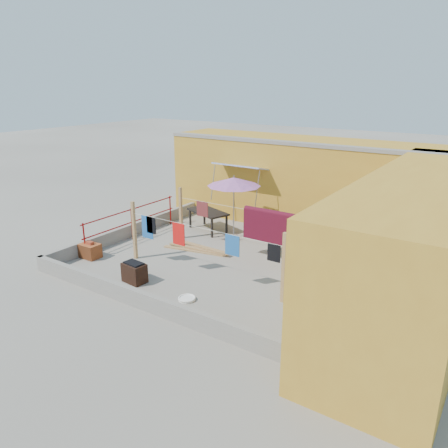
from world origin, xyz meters
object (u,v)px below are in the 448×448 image
(outdoor_table, at_px, (208,213))
(white_basin, at_px, (187,299))
(water_jug_b, at_px, (331,249))
(green_hose, at_px, (376,261))
(plant_back_a, at_px, (309,227))
(brick_stack, at_px, (90,251))
(water_jug_a, at_px, (362,274))
(brazier, at_px, (134,272))
(patio_umbrella, at_px, (234,182))

(outdoor_table, bearing_deg, white_basin, -59.62)
(water_jug_b, bearing_deg, outdoor_table, -176.02)
(green_hose, relative_size, plant_back_a, 0.59)
(water_jug_b, height_order, green_hose, water_jug_b)
(brick_stack, height_order, water_jug_a, brick_stack)
(outdoor_table, bearing_deg, plant_back_a, 20.06)
(water_jug_a, distance_m, plant_back_a, 3.35)
(water_jug_a, relative_size, green_hose, 0.65)
(brick_stack, xyz_separation_m, brazier, (2.38, -0.47, 0.05))
(plant_back_a, bearing_deg, brazier, -113.12)
(outdoor_table, height_order, green_hose, outdoor_table)
(water_jug_b, bearing_deg, patio_umbrella, -173.43)
(outdoor_table, height_order, water_jug_a, outdoor_table)
(outdoor_table, relative_size, brick_stack, 2.87)
(patio_umbrella, distance_m, water_jug_b, 3.87)
(patio_umbrella, xyz_separation_m, brazier, (-0.27, -4.52, -1.68))
(outdoor_table, distance_m, brazier, 4.69)
(patio_umbrella, bearing_deg, water_jug_b, 6.57)
(green_hose, distance_m, plant_back_a, 2.68)
(brick_stack, xyz_separation_m, water_jug_b, (6.04, 4.43, -0.08))
(brazier, height_order, water_jug_b, brazier)
(brick_stack, relative_size, plant_back_a, 0.72)
(outdoor_table, relative_size, water_jug_b, 5.16)
(patio_umbrella, xyz_separation_m, water_jug_b, (3.40, 0.39, -1.81))
(patio_umbrella, bearing_deg, water_jug_a, -10.33)
(plant_back_a, bearing_deg, brick_stack, -132.28)
(white_basin, bearing_deg, patio_umbrella, 108.87)
(brazier, distance_m, green_hose, 7.12)
(patio_umbrella, height_order, white_basin, patio_umbrella)
(white_basin, xyz_separation_m, plant_back_a, (0.67, 5.86, 0.38))
(brick_stack, distance_m, green_hose, 8.70)
(white_basin, distance_m, water_jug_a, 4.88)
(brazier, distance_m, plant_back_a, 6.34)
(outdoor_table, xyz_separation_m, brick_stack, (-1.49, -4.12, -0.44))
(brick_stack, relative_size, green_hose, 1.23)
(brick_stack, relative_size, white_basin, 1.39)
(water_jug_b, height_order, plant_back_a, plant_back_a)
(brazier, distance_m, white_basin, 1.84)
(patio_umbrella, distance_m, white_basin, 5.18)
(green_hose, bearing_deg, water_jug_b, -174.26)
(outdoor_table, distance_m, brick_stack, 4.40)
(patio_umbrella, distance_m, outdoor_table, 1.73)
(outdoor_table, bearing_deg, green_hose, 4.38)
(outdoor_table, xyz_separation_m, water_jug_b, (4.55, 0.32, -0.52))
(brick_stack, height_order, white_basin, brick_stack)
(patio_umbrella, bearing_deg, brick_stack, -123.19)
(water_jug_b, bearing_deg, plant_back_a, 142.15)
(patio_umbrella, relative_size, brazier, 3.52)
(brick_stack, bearing_deg, green_hose, 31.71)
(brick_stack, bearing_deg, water_jug_a, 23.23)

